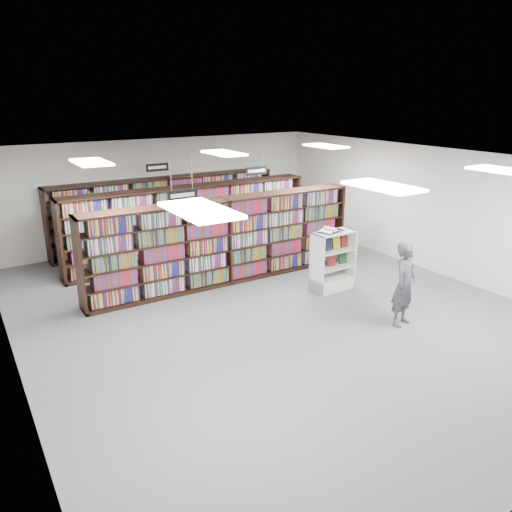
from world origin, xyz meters
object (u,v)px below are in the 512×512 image
bookshelf_row_near (226,241)px  endcap_display (331,270)px  shopper (405,284)px  open_book (330,230)px

bookshelf_row_near → endcap_display: (1.91, -1.72, -0.57)m
bookshelf_row_near → shopper: size_ratio=4.05×
bookshelf_row_near → open_book: size_ratio=9.85×
endcap_display → open_book: size_ratio=2.00×
bookshelf_row_near → shopper: 4.40m
endcap_display → open_book: (-0.07, 0.02, 0.98)m
endcap_display → shopper: shopper is taller
open_book → bookshelf_row_near: bearing=121.3°
bookshelf_row_near → open_book: bearing=-42.7°
bookshelf_row_near → endcap_display: bookshelf_row_near is taller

